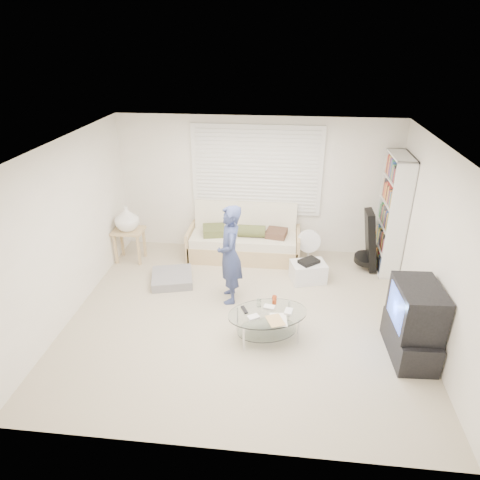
# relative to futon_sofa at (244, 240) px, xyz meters

# --- Properties ---
(ground) EXTENTS (5.00, 5.00, 0.00)m
(ground) POSITION_rel_futon_sofa_xyz_m (0.18, -1.87, -0.32)
(ground) COLOR #B4A78C
(ground) RESTS_ON ground
(room_shell) EXTENTS (5.02, 4.52, 2.51)m
(room_shell) POSITION_rel_futon_sofa_xyz_m (0.18, -1.39, 1.31)
(room_shell) COLOR silver
(room_shell) RESTS_ON ground
(window_blinds) EXTENTS (2.32, 0.08, 1.62)m
(window_blinds) POSITION_rel_futon_sofa_xyz_m (0.18, 0.33, 1.23)
(window_blinds) COLOR silver
(window_blinds) RESTS_ON ground
(futon_sofa) EXTENTS (2.02, 0.81, 0.99)m
(futon_sofa) POSITION_rel_futon_sofa_xyz_m (0.00, 0.00, 0.00)
(futon_sofa) COLOR tan
(futon_sofa) RESTS_ON ground
(grey_floor_pillow) EXTENTS (0.80, 0.80, 0.15)m
(grey_floor_pillow) POSITION_rel_futon_sofa_xyz_m (-1.10, -1.04, -0.25)
(grey_floor_pillow) COLOR slate
(grey_floor_pillow) RESTS_ON ground
(side_table) EXTENTS (0.53, 0.43, 1.05)m
(side_table) POSITION_rel_futon_sofa_xyz_m (-2.04, -0.36, 0.46)
(side_table) COLOR tan
(side_table) RESTS_ON ground
(bookshelf) EXTENTS (0.32, 0.85, 2.03)m
(bookshelf) POSITION_rel_futon_sofa_xyz_m (2.51, -0.15, 0.69)
(bookshelf) COLOR white
(bookshelf) RESTS_ON ground
(guitar_case) EXTENTS (0.39, 0.40, 1.08)m
(guitar_case) POSITION_rel_futon_sofa_xyz_m (2.19, -0.25, 0.15)
(guitar_case) COLOR black
(guitar_case) RESTS_ON ground
(floor_fan) EXTENTS (0.41, 0.28, 0.68)m
(floor_fan) POSITION_rel_futon_sofa_xyz_m (1.16, -0.19, 0.07)
(floor_fan) COLOR white
(floor_fan) RESTS_ON ground
(storage_bin) EXTENTS (0.64, 0.52, 0.39)m
(storage_bin) POSITION_rel_futon_sofa_xyz_m (1.15, -0.75, -0.15)
(storage_bin) COLOR white
(storage_bin) RESTS_ON ground
(tv_unit) EXTENTS (0.55, 0.95, 1.01)m
(tv_unit) POSITION_rel_futon_sofa_xyz_m (2.38, -2.44, 0.17)
(tv_unit) COLOR black
(tv_unit) RESTS_ON ground
(coffee_table) EXTENTS (1.23, 0.98, 0.52)m
(coffee_table) POSITION_rel_futon_sofa_xyz_m (0.55, -2.31, -0.00)
(coffee_table) COLOR silver
(coffee_table) RESTS_ON ground
(standing_person) EXTENTS (0.47, 0.63, 1.55)m
(standing_person) POSITION_rel_futon_sofa_xyz_m (-0.07, -1.44, 0.45)
(standing_person) COLOR navy
(standing_person) RESTS_ON ground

